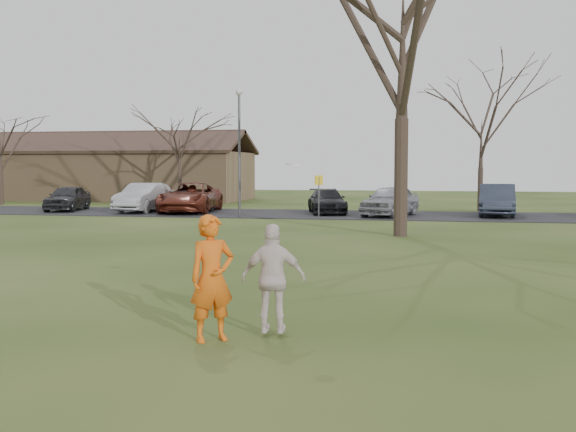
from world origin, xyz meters
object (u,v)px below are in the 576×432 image
(car_1, at_px, (144,197))
(car_3, at_px, (327,201))
(lamp_post, at_px, (239,136))
(car_0, at_px, (68,198))
(car_5, at_px, (497,200))
(player_defender, at_px, (212,278))
(car_2, at_px, (190,197))
(building, at_px, (113,174))
(catching_play, at_px, (274,278))
(big_tree, at_px, (403,39))
(car_4, at_px, (390,200))

(car_1, xyz_separation_m, car_3, (9.93, 0.63, -0.14))
(lamp_post, bearing_deg, car_0, 166.70)
(car_1, xyz_separation_m, car_5, (18.49, 0.55, 0.02))
(player_defender, xyz_separation_m, car_2, (-9.17, 25.42, -0.09))
(car_5, bearing_deg, car_0, -173.09)
(car_2, height_order, building, building)
(car_3, height_order, catching_play, catching_play)
(player_defender, distance_m, building, 43.14)
(car_2, bearing_deg, player_defender, -75.30)
(car_5, bearing_deg, lamp_post, -160.87)
(player_defender, height_order, catching_play, catching_play)
(big_tree, bearing_deg, car_1, 144.70)
(building, bearing_deg, catching_play, -61.57)
(lamp_post, bearing_deg, player_defender, -75.93)
(car_4, bearing_deg, car_2, -164.56)
(car_2, relative_size, building, 0.28)
(player_defender, bearing_deg, big_tree, 43.68)
(car_3, relative_size, car_5, 0.91)
(catching_play, bearing_deg, player_defender, -154.53)
(car_1, distance_m, car_5, 18.50)
(lamp_post, bearing_deg, car_4, 14.73)
(car_3, distance_m, car_5, 8.57)
(car_3, bearing_deg, lamp_post, -155.79)
(big_tree, bearing_deg, car_0, 151.70)
(car_0, bearing_deg, car_4, -12.24)
(car_4, bearing_deg, car_1, -163.28)
(building, height_order, big_tree, big_tree)
(car_2, distance_m, building, 16.74)
(car_2, height_order, car_5, car_5)
(player_defender, relative_size, car_0, 0.44)
(car_0, relative_size, car_1, 0.88)
(car_0, distance_m, car_2, 7.13)
(car_3, xyz_separation_m, car_4, (3.32, -1.15, 0.13))
(building, relative_size, lamp_post, 3.29)
(car_0, distance_m, car_3, 14.49)
(car_1, xyz_separation_m, car_2, (2.57, 0.14, 0.02))
(car_1, distance_m, car_3, 9.95)
(car_3, xyz_separation_m, building, (-17.91, 12.45, 1.26))
(car_0, height_order, building, building)
(car_3, bearing_deg, car_2, 170.07)
(car_3, relative_size, catching_play, 1.74)
(car_1, bearing_deg, car_0, -179.33)
(car_0, distance_m, big_tree, 21.99)
(car_5, relative_size, lamp_post, 0.77)
(player_defender, xyz_separation_m, lamp_post, (-5.73, 22.86, 3.05))
(car_2, height_order, big_tree, big_tree)
(car_4, bearing_deg, lamp_post, -146.29)
(catching_play, bearing_deg, lamp_post, 106.26)
(building, bearing_deg, car_0, -75.21)
(car_2, bearing_deg, big_tree, -46.46)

